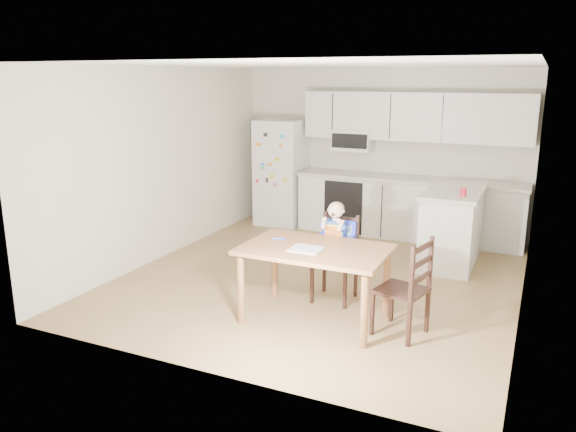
% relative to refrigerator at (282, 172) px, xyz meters
% --- Properties ---
extents(room, '(4.52, 5.01, 2.51)m').
position_rel_refrigerator_xyz_m(room, '(1.55, -1.67, 0.40)').
color(room, olive).
rests_on(room, ground).
extents(refrigerator, '(0.72, 0.70, 1.70)m').
position_rel_refrigerator_xyz_m(refrigerator, '(0.00, 0.00, 0.00)').
color(refrigerator, silver).
rests_on(refrigerator, ground).
extents(kitchen_run, '(3.37, 0.62, 2.15)m').
position_rel_refrigerator_xyz_m(kitchen_run, '(2.05, 0.09, 0.03)').
color(kitchen_run, silver).
rests_on(kitchen_run, ground).
extents(kitchen_island, '(0.69, 1.32, 0.98)m').
position_rel_refrigerator_xyz_m(kitchen_island, '(2.88, -0.93, -0.36)').
color(kitchen_island, silver).
rests_on(kitchen_island, ground).
extents(red_cup, '(0.08, 0.08, 0.10)m').
position_rel_refrigerator_xyz_m(red_cup, '(3.03, -1.29, 0.18)').
color(red_cup, red).
rests_on(red_cup, kitchen_island).
extents(dining_table, '(1.42, 0.91, 0.76)m').
position_rel_refrigerator_xyz_m(dining_table, '(1.93, -3.32, -0.19)').
color(dining_table, brown).
rests_on(dining_table, ground).
extents(napkin, '(0.30, 0.26, 0.01)m').
position_rel_refrigerator_xyz_m(napkin, '(1.88, -3.42, -0.09)').
color(napkin, '#A9A9AE').
rests_on(napkin, dining_table).
extents(toddler_spoon, '(0.12, 0.06, 0.02)m').
position_rel_refrigerator_xyz_m(toddler_spoon, '(1.48, -3.22, -0.08)').
color(toddler_spoon, blue).
rests_on(toddler_spoon, dining_table).
extents(chair_booster, '(0.41, 0.41, 1.09)m').
position_rel_refrigerator_xyz_m(chair_booster, '(1.93, -2.70, -0.19)').
color(chair_booster, black).
rests_on(chair_booster, ground).
extents(chair_side, '(0.51, 0.51, 0.95)m').
position_rel_refrigerator_xyz_m(chair_side, '(2.87, -3.29, -0.31)').
color(chair_side, black).
rests_on(chair_side, ground).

